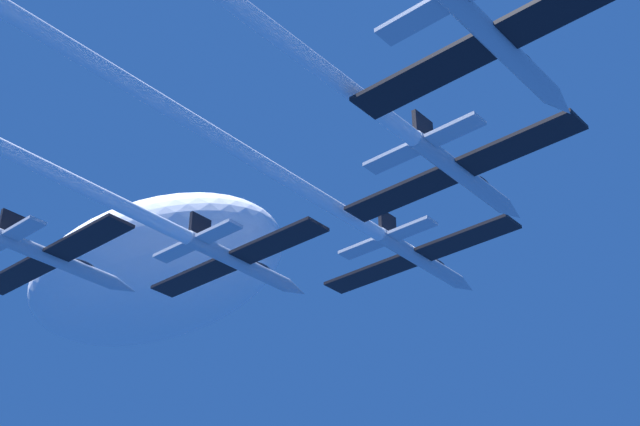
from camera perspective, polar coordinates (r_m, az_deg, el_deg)
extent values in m
cylinder|color=#B2BAC6|center=(74.54, 6.61, -3.03)|extent=(1.26, 11.45, 1.26)
cone|color=#B2BAC6|center=(79.85, 9.51, -4.75)|extent=(1.23, 2.52, 1.23)
ellipsoid|color=black|center=(76.66, 7.67, -3.32)|extent=(0.88, 2.29, 0.63)
cube|color=black|center=(76.69, 3.32, -4.02)|extent=(8.70, 2.52, 0.27)
cube|color=black|center=(71.78, 9.59, -1.64)|extent=(8.70, 2.52, 0.27)
cube|color=black|center=(71.96, 4.44, -0.67)|extent=(0.33, 2.06, 1.83)
cube|color=#B2BAC6|center=(72.41, 2.74, -2.34)|extent=(3.92, 1.51, 0.27)
cube|color=#B2BAC6|center=(69.75, 6.07, -1.01)|extent=(3.92, 1.51, 0.27)
cylinder|color=white|center=(56.93, -10.03, 6.90)|extent=(1.13, 44.73, 1.13)
cylinder|color=#B2BAC6|center=(73.21, -5.30, -3.25)|extent=(1.26, 11.45, 1.26)
cone|color=#B2BAC6|center=(77.66, -1.61, -5.05)|extent=(1.23, 2.52, 1.23)
ellipsoid|color=black|center=(75.01, -3.90, -3.56)|extent=(0.88, 2.29, 0.63)
cube|color=black|center=(76.21, -8.23, -4.21)|extent=(8.70, 2.52, 0.27)
cube|color=black|center=(69.72, -2.76, -1.87)|extent=(8.70, 2.52, 0.27)
cube|color=black|center=(71.27, -7.86, -0.86)|extent=(0.33, 2.06, 1.83)
cube|color=#B2BAC6|center=(72.17, -9.46, -2.52)|extent=(3.92, 1.51, 0.27)
cube|color=#B2BAC6|center=(68.67, -6.65, -1.21)|extent=(3.92, 1.51, 0.27)
cylinder|color=#B2BAC6|center=(62.40, 9.26, 2.53)|extent=(1.26, 11.45, 1.26)
cone|color=#B2BAC6|center=(67.67, 12.47, 0.07)|extent=(1.23, 2.52, 1.23)
ellipsoid|color=black|center=(64.54, 10.44, 2.00)|extent=(0.88, 2.29, 0.63)
cube|color=black|center=(64.25, 5.27, 1.18)|extent=(8.70, 2.52, 0.27)
cube|color=black|center=(60.04, 12.95, 4.43)|extent=(8.70, 2.52, 0.27)
cube|color=black|center=(60.03, 6.76, 5.59)|extent=(0.33, 2.06, 1.83)
cube|color=#B2BAC6|center=(60.18, 4.70, 3.57)|extent=(3.92, 1.51, 0.27)
cube|color=#B2BAC6|center=(57.87, 8.82, 5.42)|extent=(3.92, 1.51, 0.27)
cylinder|color=#B2BAC6|center=(75.58, -16.83, -2.97)|extent=(1.26, 11.45, 1.26)
cone|color=#B2BAC6|center=(78.98, -12.68, -4.78)|extent=(1.23, 2.52, 1.23)
ellipsoid|color=black|center=(76.98, -15.24, -3.29)|extent=(0.88, 2.29, 0.63)
cube|color=black|center=(79.26, -19.19, -3.87)|extent=(8.70, 2.52, 0.27)
cube|color=black|center=(71.51, -14.97, -1.63)|extent=(8.70, 2.52, 0.27)
cube|color=black|center=(74.33, -19.54, -0.63)|extent=(0.33, 2.06, 1.83)
cube|color=#B2BAC6|center=(71.48, -18.82, -0.97)|extent=(3.92, 1.51, 0.27)
cylinder|color=#B2BAC6|center=(49.90, 11.77, 10.67)|extent=(1.26, 11.45, 1.26)
cone|color=#B2BAC6|center=(54.93, 15.51, 6.86)|extent=(1.23, 2.52, 1.23)
ellipsoid|color=black|center=(51.99, 13.14, 9.67)|extent=(0.88, 2.29, 0.63)
cube|color=black|center=(51.38, 6.63, 8.73)|extent=(8.70, 2.52, 0.27)
cube|color=#B2BAC6|center=(47.70, 6.03, 12.37)|extent=(3.92, 1.51, 0.27)
ellipsoid|color=white|center=(99.08, -11.16, -4.00)|extent=(36.50, 20.07, 12.77)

